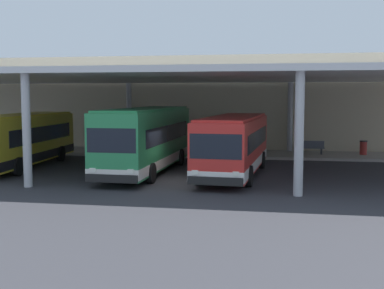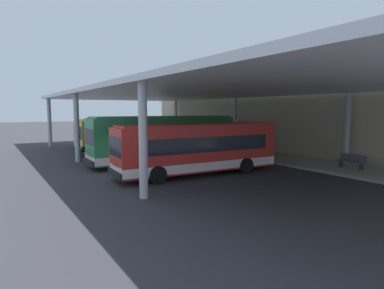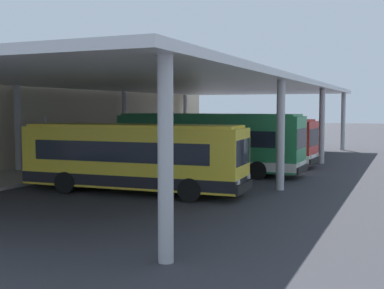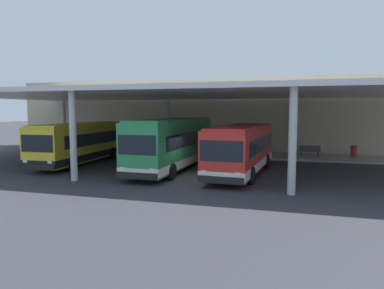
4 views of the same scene
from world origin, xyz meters
name	(u,v)px [view 4 (image 4 of 4)]	position (x,y,z in m)	size (l,w,h in m)	color
ground_plane	(187,178)	(0.00, 0.00, 0.00)	(200.00, 200.00, 0.00)	#333338
platform_kerb	(224,154)	(0.00, 11.75, 0.09)	(42.00, 4.50, 0.18)	#A39E93
station_building_facade	(230,115)	(0.00, 15.00, 3.69)	(48.00, 1.60, 7.38)	#C1B293
canopy_shelter	(208,95)	(0.00, 5.50, 5.31)	(40.00, 17.00, 5.55)	silver
bus_nearest_bay	(81,143)	(-9.72, 3.51, 1.66)	(3.14, 10.66, 3.17)	yellow
bus_second_bay	(173,144)	(-1.89, 2.89, 1.84)	(2.90, 11.38, 3.57)	#28844C
bus_middle_bay	(242,149)	(3.00, 2.61, 1.66)	(3.22, 10.67, 3.17)	red
bench_waiting	(310,151)	(7.61, 11.82, 0.66)	(1.80, 0.45, 0.92)	#4C515B
trash_bin	(354,152)	(11.16, 12.03, 0.68)	(0.52, 0.52, 0.98)	maroon
banner_sign	(153,133)	(-6.73, 10.94, 1.98)	(0.70, 0.12, 3.20)	#B2B2B7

